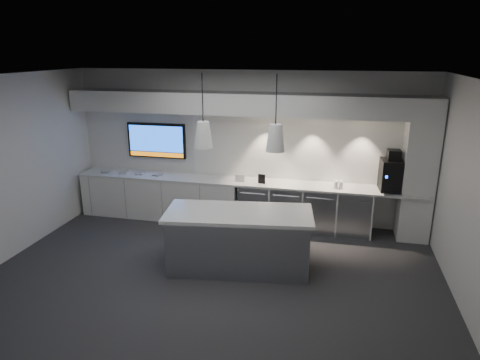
% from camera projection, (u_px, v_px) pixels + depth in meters
% --- Properties ---
extents(floor, '(7.00, 7.00, 0.00)m').
position_uv_depth(floor, '(213.00, 276.00, 6.63)').
color(floor, '#303033').
rests_on(floor, ground).
extents(ceiling, '(7.00, 7.00, 0.00)m').
position_uv_depth(ceiling, '(209.00, 78.00, 5.74)').
color(ceiling, black).
rests_on(ceiling, wall_back).
extents(wall_back, '(7.00, 0.00, 7.00)m').
position_uv_depth(wall_back, '(247.00, 147.00, 8.52)').
color(wall_back, white).
rests_on(wall_back, floor).
extents(wall_front, '(7.00, 0.00, 7.00)m').
position_uv_depth(wall_front, '(132.00, 266.00, 3.85)').
color(wall_front, white).
rests_on(wall_front, floor).
extents(wall_left, '(0.00, 7.00, 7.00)m').
position_uv_depth(wall_left, '(4.00, 170.00, 6.93)').
color(wall_left, white).
rests_on(wall_left, floor).
extents(wall_right, '(0.00, 7.00, 7.00)m').
position_uv_depth(wall_right, '(475.00, 203.00, 5.45)').
color(wall_right, white).
rests_on(wall_right, floor).
extents(back_counter, '(6.80, 0.65, 0.04)m').
position_uv_depth(back_counter, '(243.00, 182.00, 8.40)').
color(back_counter, silver).
rests_on(back_counter, left_base_cabinets).
extents(left_base_cabinets, '(3.30, 0.63, 0.86)m').
position_uv_depth(left_base_cabinets, '(161.00, 197.00, 8.90)').
color(left_base_cabinets, white).
rests_on(left_base_cabinets, floor).
extents(fridge_unit_a, '(0.60, 0.61, 0.85)m').
position_uv_depth(fridge_unit_a, '(255.00, 204.00, 8.48)').
color(fridge_unit_a, '#9A9EA2').
rests_on(fridge_unit_a, floor).
extents(fridge_unit_b, '(0.60, 0.61, 0.85)m').
position_uv_depth(fridge_unit_b, '(287.00, 207.00, 8.34)').
color(fridge_unit_b, '#9A9EA2').
rests_on(fridge_unit_b, floor).
extents(fridge_unit_c, '(0.60, 0.61, 0.85)m').
position_uv_depth(fridge_unit_c, '(320.00, 209.00, 8.21)').
color(fridge_unit_c, '#9A9EA2').
rests_on(fridge_unit_c, floor).
extents(fridge_unit_d, '(0.60, 0.61, 0.85)m').
position_uv_depth(fridge_unit_d, '(354.00, 212.00, 8.08)').
color(fridge_unit_d, '#9A9EA2').
rests_on(fridge_unit_d, floor).
extents(backsplash, '(4.60, 0.03, 1.30)m').
position_uv_depth(backsplash, '(307.00, 148.00, 8.23)').
color(backsplash, white).
rests_on(backsplash, wall_back).
extents(soffit, '(6.90, 0.60, 0.40)m').
position_uv_depth(soffit, '(244.00, 104.00, 7.97)').
color(soffit, white).
rests_on(soffit, wall_back).
extents(column, '(0.55, 0.55, 2.60)m').
position_uv_depth(column, '(419.00, 170.00, 7.62)').
color(column, white).
rests_on(column, floor).
extents(wall_tv, '(1.25, 0.07, 0.72)m').
position_uv_depth(wall_tv, '(157.00, 140.00, 8.85)').
color(wall_tv, black).
rests_on(wall_tv, wall_back).
extents(island, '(2.38, 1.26, 0.96)m').
position_uv_depth(island, '(239.00, 240.00, 6.75)').
color(island, '#9A9EA2').
rests_on(island, floor).
extents(bin, '(0.37, 0.37, 0.45)m').
position_uv_depth(bin, '(179.00, 241.00, 7.32)').
color(bin, '#9A9EA2').
rests_on(bin, floor).
extents(coffee_machine, '(0.44, 0.61, 0.75)m').
position_uv_depth(coffee_machine, '(392.00, 174.00, 7.74)').
color(coffee_machine, black).
rests_on(coffee_machine, back_counter).
extents(sign_black, '(0.14, 0.04, 0.18)m').
position_uv_depth(sign_black, '(262.00, 179.00, 8.19)').
color(sign_black, black).
rests_on(sign_black, back_counter).
extents(sign_white, '(0.18, 0.03, 0.14)m').
position_uv_depth(sign_white, '(240.00, 178.00, 8.31)').
color(sign_white, silver).
rests_on(sign_white, back_counter).
extents(cup_cluster, '(0.16, 0.16, 0.14)m').
position_uv_depth(cup_cluster, '(339.00, 184.00, 7.93)').
color(cup_cluster, white).
rests_on(cup_cluster, back_counter).
extents(tray_a, '(0.17, 0.17, 0.02)m').
position_uv_depth(tray_a, '(106.00, 172.00, 8.95)').
color(tray_a, '#A0A0A0').
rests_on(tray_a, back_counter).
extents(tray_b, '(0.18, 0.18, 0.02)m').
position_uv_depth(tray_b, '(124.00, 173.00, 8.88)').
color(tray_b, '#A0A0A0').
rests_on(tray_b, back_counter).
extents(tray_c, '(0.16, 0.16, 0.02)m').
position_uv_depth(tray_c, '(140.00, 173.00, 8.83)').
color(tray_c, '#A0A0A0').
rests_on(tray_c, back_counter).
extents(tray_d, '(0.20, 0.20, 0.02)m').
position_uv_depth(tray_d, '(158.00, 175.00, 8.74)').
color(tray_d, '#A0A0A0').
rests_on(tray_d, back_counter).
extents(pendant_left, '(0.28, 0.28, 1.10)m').
position_uv_depth(pendant_left, '(203.00, 135.00, 6.37)').
color(pendant_left, white).
rests_on(pendant_left, ceiling).
extents(pendant_right, '(0.28, 0.28, 1.10)m').
position_uv_depth(pendant_right, '(275.00, 138.00, 6.14)').
color(pendant_right, white).
rests_on(pendant_right, ceiling).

